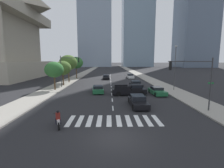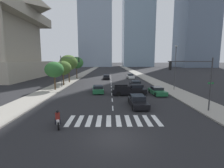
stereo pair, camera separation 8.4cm
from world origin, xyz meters
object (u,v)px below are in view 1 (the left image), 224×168
sedan_black_1 (138,101)px  pickup_truck (131,90)px  sedan_white_3 (130,76)px  street_tree_third (68,63)px  sedan_green_0 (157,91)px  motorcycle_lead (58,120)px  traffic_signal_near (195,74)px  sedan_green_4 (98,89)px  street_tree_nearest (54,70)px  street_lamp_east (175,65)px  sedan_black_2 (106,77)px  street_tree_second (63,68)px  traffic_signal_far (68,66)px  street_tree_fourth (76,63)px  sedan_black_5 (136,85)px

sedan_black_1 → pickup_truck: bearing=178.9°
sedan_white_3 → street_tree_third: 19.84m
sedan_green_0 → street_tree_third: 23.67m
motorcycle_lead → traffic_signal_near: size_ratio=0.35×
sedan_green_4 → street_tree_nearest: street_tree_nearest is taller
traffic_signal_near → street_lamp_east: (2.98, 12.80, 0.68)m
pickup_truck → sedan_black_2: 22.66m
street_tree_nearest → street_lamp_east: bearing=-1.0°
street_tree_second → traffic_signal_near: bearing=-44.6°
sedan_green_4 → street_tree_third: street_tree_third is taller
sedan_green_4 → traffic_signal_far: bearing=45.0°
sedan_black_1 → street_tree_third: bearing=-149.1°
street_lamp_east → sedan_black_2: bearing=124.9°
traffic_signal_near → pickup_truck: bearing=-58.7°
motorcycle_lead → sedan_green_0: motorcycle_lead is taller
pickup_truck → sedan_green_4: 5.71m
sedan_black_1 → street_tree_nearest: (-13.57, 10.77, 3.26)m
street_tree_nearest → sedan_black_1: bearing=-38.4°
pickup_truck → sedan_white_3: pickup_truck is taller
sedan_black_2 → pickup_truck: bearing=-172.0°
sedan_black_2 → street_tree_fourth: bearing=72.0°
sedan_black_5 → street_lamp_east: (6.58, -3.29, 4.13)m
sedan_white_3 → traffic_signal_near: (2.49, -33.93, 3.46)m
street_tree_second → street_tree_fourth: street_tree_fourth is taller
sedan_green_0 → street_tree_nearest: street_tree_nearest is taller
street_lamp_east → street_tree_third: 24.76m
sedan_black_1 → street_tree_second: size_ratio=0.91×
sedan_green_0 → traffic_signal_far: bearing=-117.3°
motorcycle_lead → pickup_truck: 15.10m
sedan_white_3 → street_tree_second: street_tree_second is taller
pickup_truck → sedan_white_3: (3.06, 24.82, -0.19)m
motorcycle_lead → sedan_white_3: 39.28m
sedan_green_0 → street_tree_fourth: size_ratio=0.69×
pickup_truck → street_lamp_east: (8.53, 3.68, 3.95)m
sedan_white_3 → sedan_black_5: size_ratio=1.00×
sedan_green_0 → street_tree_nearest: (-17.91, 4.02, 3.28)m
street_tree_second → street_tree_third: bearing=90.0°
sedan_black_2 → sedan_white_3: size_ratio=1.01×
street_lamp_east → sedan_white_3: bearing=104.5°
street_lamp_east → street_tree_nearest: size_ratio=1.55×
pickup_truck → traffic_signal_far: (-11.79, 7.03, 3.60)m
street_tree_fourth → sedan_black_1: bearing=-66.6°
sedan_black_2 → street_tree_nearest: size_ratio=0.92×
sedan_green_4 → sedan_green_0: bearing=-105.1°
street_tree_third → sedan_white_3: bearing=30.9°
street_tree_fourth → motorcycle_lead: bearing=-81.3°
sedan_black_1 → street_tree_nearest: 17.63m
sedan_black_5 → sedan_black_2: bearing=-162.9°
street_tree_second → sedan_black_5: bearing=-10.1°
sedan_white_3 → street_lamp_east: street_lamp_east is taller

